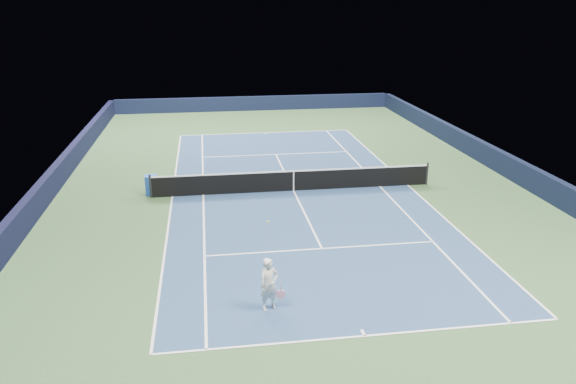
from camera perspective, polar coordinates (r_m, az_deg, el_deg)
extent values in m
plane|color=#32512C|center=(25.80, 0.56, 0.13)|extent=(40.00, 40.00, 0.00)
cube|color=black|center=(44.78, -3.47, 8.98)|extent=(22.00, 0.35, 1.10)
cube|color=black|center=(29.29, 21.99, 2.16)|extent=(0.35, 40.00, 1.10)
cube|color=black|center=(26.28, -23.44, 0.12)|extent=(0.35, 40.00, 1.10)
cube|color=navy|center=(25.80, 0.56, 0.14)|extent=(10.97, 23.77, 0.01)
cube|color=white|center=(37.14, -2.33, 6.04)|extent=(10.97, 0.08, 0.00)
cube|color=white|center=(15.30, 7.80, -14.28)|extent=(10.97, 0.08, 0.00)
cube|color=white|center=(27.17, 12.07, 0.70)|extent=(0.08, 23.77, 0.00)
cube|color=white|center=(25.56, -11.67, -0.44)|extent=(0.08, 23.77, 0.00)
cube|color=white|center=(26.73, 9.31, 0.57)|extent=(0.08, 23.77, 0.00)
cube|color=white|center=(25.51, -8.60, -0.30)|extent=(0.08, 23.77, 0.00)
cube|color=white|center=(31.86, -1.25, 3.84)|extent=(8.23, 0.08, 0.00)
cube|color=white|center=(19.95, 3.47, -5.76)|extent=(8.23, 0.08, 0.00)
cube|color=white|center=(25.80, 0.56, 0.15)|extent=(0.08, 12.80, 0.00)
cube|color=white|center=(37.00, -2.31, 5.99)|extent=(0.08, 0.30, 0.00)
cube|color=white|center=(15.42, 7.64, -13.98)|extent=(0.08, 0.30, 0.00)
cylinder|color=black|center=(25.47, -13.80, 0.57)|extent=(0.10, 0.10, 1.07)
cylinder|color=black|center=(27.34, 13.94, 1.83)|extent=(0.10, 0.10, 1.07)
cube|color=black|center=(25.66, 0.57, 1.10)|extent=(12.80, 0.03, 0.91)
cube|color=white|center=(25.51, 0.57, 2.14)|extent=(12.80, 0.04, 0.06)
cube|color=white|center=(25.66, 0.57, 1.10)|extent=(0.05, 0.04, 0.91)
cube|color=blue|center=(25.93, -13.70, 0.71)|extent=(0.58, 0.53, 0.89)
cube|color=silver|center=(25.91, -13.07, 0.75)|extent=(0.07, 0.40, 0.40)
imported|color=silver|center=(15.96, -1.93, -9.35)|extent=(0.66, 0.56, 1.55)
cylinder|color=#C57F8F|center=(15.99, -0.75, -9.62)|extent=(0.03, 0.03, 0.26)
cylinder|color=black|center=(16.11, -0.75, -10.36)|extent=(0.26, 0.02, 0.26)
cylinder|color=pink|center=(16.11, -0.75, -10.36)|extent=(0.27, 0.03, 0.27)
sphere|color=#DEF133|center=(16.24, -2.05, -3.05)|extent=(0.07, 0.07, 0.07)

